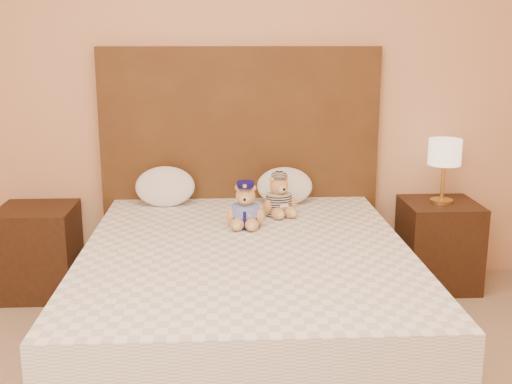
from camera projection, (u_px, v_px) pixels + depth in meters
bed at (246, 298)px, 3.23m from camera, size 1.60×2.00×0.55m
headboard at (240, 166)px, 4.10m from camera, size 1.75×0.08×1.50m
nightstand_left at (39, 251)px, 3.94m from camera, size 0.45×0.45×0.55m
nightstand_right at (438, 244)px, 4.07m from camera, size 0.45×0.45×0.55m
lamp at (445, 155)px, 3.93m from camera, size 0.20×0.20×0.40m
teddy_police at (246, 205)px, 3.46m from camera, size 0.24×0.23×0.25m
teddy_prisoner at (279, 195)px, 3.68m from camera, size 0.28×0.27×0.24m
pillow_left at (165, 185)px, 3.91m from camera, size 0.36×0.23×0.26m
pillow_right at (285, 184)px, 3.95m from camera, size 0.34×0.22×0.24m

